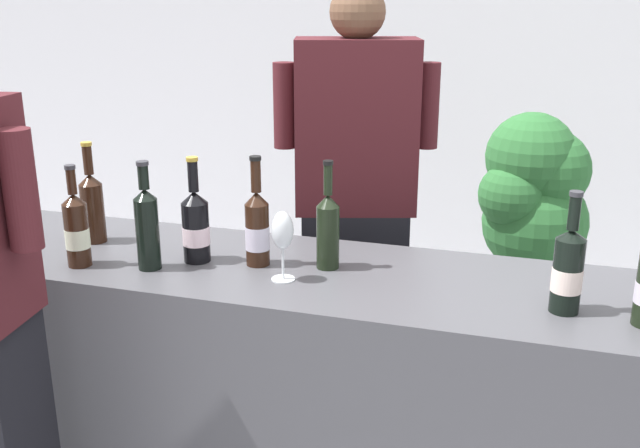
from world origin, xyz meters
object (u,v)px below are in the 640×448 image
Objects in this scene: wine_bottle_7 at (257,227)px; person_server at (354,231)px; wine_bottle_5 at (568,270)px; wine_bottle_6 at (196,226)px; wine_bottle_1 at (328,228)px; wine_bottle_3 at (147,226)px; wine_bottle_8 at (77,229)px; wine_glass at (281,233)px; potted_shrub at (532,214)px; wine_bottle_0 at (92,205)px.

wine_bottle_7 is 0.20× the size of person_server.
person_server reaches higher than wine_bottle_5.
wine_bottle_6 reaches higher than wine_bottle_5.
wine_bottle_3 is at bearing -162.31° from wine_bottle_1.
wine_bottle_8 is 0.64m from wine_glass.
potted_shrub is (1.11, 1.46, -0.29)m from wine_bottle_3.
wine_bottle_7 is 0.62m from person_server.
wine_bottle_0 is 1.08× the size of wine_bottle_8.
wine_bottle_1 is 1.45m from potted_shrub.
wine_bottle_6 is (0.41, -0.07, -0.01)m from wine_bottle_0.
person_server is (0.47, 0.70, -0.19)m from wine_bottle_3.
person_server is (-0.05, 0.54, -0.18)m from wine_bottle_1.
wine_bottle_3 is 0.15m from wine_bottle_6.
potted_shrub is (0.81, 1.33, -0.27)m from wine_bottle_7.
wine_bottle_0 is 0.35m from wine_bottle_3.
wine_bottle_8 is 1.51× the size of wine_glass.
wine_bottle_0 is 1.63× the size of wine_glass.
wine_bottle_0 is 0.28× the size of potted_shrub.
wine_bottle_6 is 1.05× the size of wine_bottle_8.
wine_bottle_8 is 1.03m from person_server.
wine_bottle_6 is at bearing -9.22° from wine_bottle_0.
wine_bottle_0 is at bearing 151.08° from wine_bottle_3.
person_server reaches higher than wine_bottle_6.
wine_bottle_1 reaches higher than wine_glass.
wine_bottle_8 is at bearing -176.72° from wine_bottle_5.
wine_bottle_7 is 0.28× the size of potted_shrub.
wine_bottle_5 reaches higher than potted_shrub.
potted_shrub is at bearing 65.43° from wine_bottle_1.
wine_bottle_0 reaches higher than wine_bottle_3.
wine_bottle_8 is (-0.33, -0.14, 0.00)m from wine_bottle_6.
wine_bottle_8 is at bearing -164.37° from wine_bottle_1.
wine_bottle_3 is 1.21m from wine_bottle_5.
wine_glass is at bearing -179.29° from wine_bottle_5.
wine_bottle_7 is 1.08× the size of wine_bottle_8.
wine_bottle_6 is 0.97× the size of wine_bottle_7.
wine_bottle_1 is 0.54m from wine_bottle_3.
wine_bottle_1 reaches higher than potted_shrub.
person_server reaches higher than wine_bottle_1.
wine_bottle_5 reaches higher than wine_bottle_8.
person_server is at bearing 95.59° from wine_bottle_1.
wine_bottle_8 is at bearing -131.54° from potted_shrub.
wine_bottle_7 is 0.15m from wine_glass.
wine_bottle_6 is at bearing -172.24° from wine_bottle_7.
wine_bottle_6 is 0.19× the size of person_server.
wine_bottle_8 reaches higher than wine_glass.
wine_bottle_7 reaches higher than potted_shrub.
wine_bottle_5 is at bearing -4.82° from wine_bottle_0.
person_server is 1.44× the size of potted_shrub.
wine_bottle_3 reaches higher than potted_shrub.
wine_bottle_0 is at bearing -145.19° from person_server.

